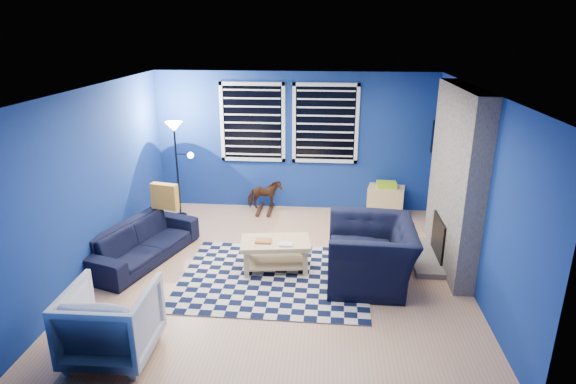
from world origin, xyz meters
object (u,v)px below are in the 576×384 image
at_px(armchair_big, 371,253).
at_px(cabinet, 386,200).
at_px(tv, 439,143).
at_px(rocking_horse, 265,195).
at_px(armchair_bent, 111,322).
at_px(sofa, 142,242).
at_px(coffee_table, 275,249).
at_px(floor_lamp, 176,140).

xyz_separation_m(armchair_big, cabinet, (0.46, 2.46, -0.14)).
height_order(tv, rocking_horse, tv).
bearing_deg(armchair_bent, cabinet, -127.83).
height_order(tv, cabinet, tv).
height_order(tv, armchair_big, tv).
bearing_deg(tv, sofa, -157.59).
bearing_deg(armchair_big, rocking_horse, -143.58).
relative_size(sofa, armchair_bent, 2.14).
height_order(sofa, coffee_table, sofa).
relative_size(armchair_bent, coffee_table, 0.86).
bearing_deg(rocking_horse, coffee_table, 169.03).
xyz_separation_m(tv, armchair_bent, (-3.98, -3.97, -1.00)).
xyz_separation_m(sofa, coffee_table, (1.96, -0.17, 0.05)).
xyz_separation_m(tv, cabinet, (-0.78, 0.25, -1.13)).
bearing_deg(armchair_big, sofa, -95.42).
relative_size(armchair_bent, floor_lamp, 0.51).
distance_m(cabinet, floor_lamp, 3.84).
distance_m(armchair_big, cabinet, 2.51).
distance_m(armchair_bent, floor_lamp, 3.99).
height_order(sofa, armchair_big, armchair_big).
xyz_separation_m(rocking_horse, cabinet, (2.18, 0.03, -0.05)).
bearing_deg(cabinet, rocking_horse, -168.72).
xyz_separation_m(cabinet, floor_lamp, (-3.65, -0.39, 1.12)).
relative_size(sofa, floor_lamp, 1.09).
distance_m(rocking_horse, cabinet, 2.19).
relative_size(cabinet, floor_lamp, 0.41).
distance_m(armchair_bent, rocking_horse, 4.31).
xyz_separation_m(armchair_bent, rocking_horse, (1.02, 4.18, -0.07)).
bearing_deg(floor_lamp, armchair_big, -33.05).
xyz_separation_m(armchair_big, armchair_bent, (-2.74, -1.76, -0.01)).
bearing_deg(rocking_horse, armchair_bent, 144.17).
height_order(tv, floor_lamp, floor_lamp).
height_order(tv, sofa, tv).
distance_m(sofa, coffee_table, 1.97).
bearing_deg(coffee_table, tv, 38.65).
bearing_deg(rocking_horse, floor_lamp, 81.26).
bearing_deg(rocking_horse, tv, -116.34).
height_order(sofa, rocking_horse, rocking_horse).
height_order(sofa, armchair_bent, armchair_bent).
xyz_separation_m(rocking_horse, floor_lamp, (-1.46, -0.35, 1.07)).
bearing_deg(floor_lamp, coffee_table, -44.61).
bearing_deg(cabinet, tv, -7.41).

